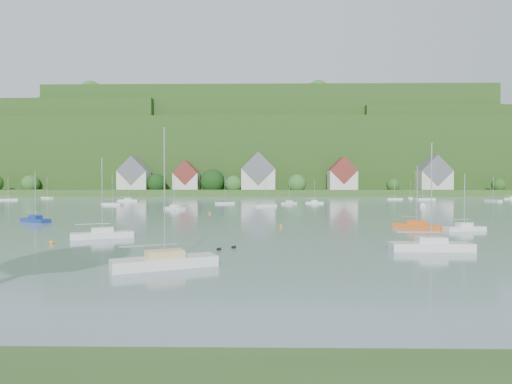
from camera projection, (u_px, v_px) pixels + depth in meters
The scene contains 20 objects.
ground at pixel (100, 317), 18.71m from camera, with size 600.00×600.00×0.00m, color slate.
far_shore_strip at pixel (249, 192), 218.62m from camera, with size 600.00×60.00×3.00m, color #2B511E.
forested_ridge at pixel (253, 158), 286.74m from camera, with size 620.00×181.22×69.89m.
village_building_0 at pixel (134, 176), 206.33m from camera, with size 14.00×10.40×16.00m.
village_building_1 at pixel (186, 178), 207.95m from camera, with size 12.00×9.36×14.00m.
village_building_2 at pixel (258, 174), 206.37m from camera, with size 16.00×11.44×18.00m.
village_building_3 at pixel (342, 176), 203.76m from camera, with size 13.00×10.40×15.50m.
village_building_4 at pixel (434, 176), 207.05m from camera, with size 15.00×10.40×16.50m.
near_sailboat_0 at pixel (102, 234), 45.84m from camera, with size 6.56×4.20×8.61m.
near_sailboat_1 at pixel (35, 219), 64.66m from camera, with size 5.67×4.28×7.64m.
near_sailboat_2 at pixel (165, 261), 29.60m from camera, with size 7.35×4.96×9.72m.
near_sailboat_3 at pixel (464, 227), 52.88m from camera, with size 5.43×2.62×7.07m.
near_sailboat_4 at pixel (431, 245), 37.20m from camera, with size 6.98×2.03×9.39m.
near_sailboat_5 at pixel (417, 225), 55.21m from camera, with size 5.26×5.65×8.16m.
mooring_buoy_0 at pixel (52, 244), 41.26m from camera, with size 0.44×0.44×0.44m, color orange.
mooring_buoy_1 at pixel (183, 255), 35.11m from camera, with size 0.45×0.45×0.45m, color silver.
mooring_buoy_2 at pixel (281, 227), 57.56m from camera, with size 0.47×0.47×0.47m, color orange.
mooring_buoy_3 at pixel (210, 214), 82.43m from camera, with size 0.48×0.48×0.48m, color orange.
duck_pair at pixel (226, 248), 37.90m from camera, with size 1.66×1.48×0.32m.
far_sailboat_cluster at pixel (293, 201), 137.09m from camera, with size 196.22×76.82×8.71m.
Camera 1 is at (7.13, -18.49, 5.83)m, focal length 30.02 mm.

